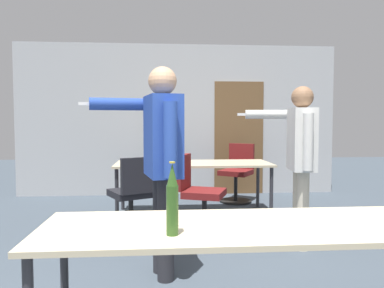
# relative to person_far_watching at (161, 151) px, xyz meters

# --- Properties ---
(back_wall) EXTENTS (5.75, 0.12, 2.71)m
(back_wall) POSITION_rel_person_far_watching_xyz_m (0.33, 3.67, 0.28)
(back_wall) COLOR #B2B5B7
(back_wall) RESTS_ON ground_plane
(conference_table_near) EXTENTS (2.38, 0.74, 0.74)m
(conference_table_near) POSITION_rel_person_far_watching_xyz_m (0.53, -1.09, -0.39)
(conference_table_near) COLOR #C6B793
(conference_table_near) RESTS_ON ground_plane
(conference_table_far) EXTENTS (2.18, 0.84, 0.74)m
(conference_table_far) POSITION_rel_person_far_watching_xyz_m (0.44, 2.13, -0.39)
(conference_table_far) COLOR #C6B793
(conference_table_far) RESTS_ON ground_plane
(person_far_watching) EXTENTS (0.89, 0.65, 1.77)m
(person_far_watching) POSITION_rel_person_far_watching_xyz_m (0.00, 0.00, 0.00)
(person_far_watching) COLOR #28282D
(person_far_watching) RESTS_ON ground_plane
(person_center_tall) EXTENTS (0.75, 0.67, 1.68)m
(person_center_tall) POSITION_rel_person_far_watching_xyz_m (1.43, 0.63, -0.05)
(person_center_tall) COLOR beige
(person_center_tall) RESTS_ON ground_plane
(office_chair_mid_tucked) EXTENTS (0.64, 0.67, 0.90)m
(office_chair_mid_tucked) POSITION_rel_person_far_watching_xyz_m (-0.34, 1.38, -0.65)
(office_chair_mid_tucked) COLOR black
(office_chair_mid_tucked) RESTS_ON ground_plane
(office_chair_far_left) EXTENTS (0.64, 0.60, 0.92)m
(office_chair_far_left) POSITION_rel_person_far_watching_xyz_m (0.44, 1.32, -0.64)
(office_chair_far_left) COLOR black
(office_chair_far_left) RESTS_ON ground_plane
(office_chair_near_pushed) EXTENTS (0.66, 0.68, 0.95)m
(office_chair_near_pushed) POSITION_rel_person_far_watching_xyz_m (1.25, 2.94, -0.62)
(office_chair_near_pushed) COLOR black
(office_chair_near_pushed) RESTS_ON ground_plane
(beer_bottle) EXTENTS (0.06, 0.06, 0.37)m
(beer_bottle) POSITION_rel_person_far_watching_xyz_m (0.06, -1.26, -0.15)
(beer_bottle) COLOR #2D511E
(beer_bottle) RESTS_ON conference_table_near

